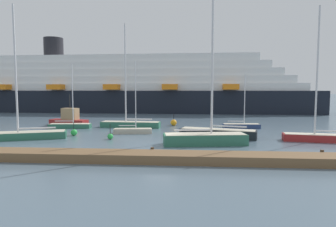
{
  "coord_description": "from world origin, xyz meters",
  "views": [
    {
      "loc": [
        2.6,
        -24.09,
        4.65
      ],
      "look_at": [
        0.0,
        9.36,
        1.89
      ],
      "focal_mm": 31.24,
      "sensor_mm": 36.0,
      "label": 1
    }
  ],
  "objects_px": {
    "channel_buoy_0": "(110,136)",
    "sailboat_5": "(25,133)",
    "sailboat_1": "(70,125)",
    "channel_buoy_2": "(174,123)",
    "sailboat_2": "(241,125)",
    "sailboat_0": "(321,135)",
    "sailboat_7": "(205,137)",
    "fishing_boat_1": "(69,119)",
    "sailboat_6": "(130,122)",
    "cruise_ship": "(119,88)",
    "channel_buoy_1": "(74,132)",
    "sailboat_3": "(218,131)",
    "sailboat_4": "(133,130)"
  },
  "relations": [
    {
      "from": "channel_buoy_0",
      "to": "sailboat_5",
      "type": "bearing_deg",
      "value": -176.62
    },
    {
      "from": "sailboat_1",
      "to": "channel_buoy_2",
      "type": "distance_m",
      "value": 12.76
    },
    {
      "from": "sailboat_2",
      "to": "sailboat_5",
      "type": "height_order",
      "value": "sailboat_5"
    },
    {
      "from": "sailboat_0",
      "to": "sailboat_7",
      "type": "xyz_separation_m",
      "value": [
        -10.37,
        -2.21,
        0.08
      ]
    },
    {
      "from": "sailboat_0",
      "to": "fishing_boat_1",
      "type": "xyz_separation_m",
      "value": [
        -27.47,
        10.23,
        0.21
      ]
    },
    {
      "from": "sailboat_6",
      "to": "cruise_ship",
      "type": "relative_size",
      "value": 0.16
    },
    {
      "from": "sailboat_6",
      "to": "channel_buoy_1",
      "type": "bearing_deg",
      "value": 60.88
    },
    {
      "from": "sailboat_6",
      "to": "channel_buoy_2",
      "type": "xyz_separation_m",
      "value": [
        5.21,
        2.07,
        -0.21
      ]
    },
    {
      "from": "channel_buoy_2",
      "to": "sailboat_0",
      "type": "bearing_deg",
      "value": -37.5
    },
    {
      "from": "channel_buoy_0",
      "to": "sailboat_2",
      "type": "bearing_deg",
      "value": 33.29
    },
    {
      "from": "cruise_ship",
      "to": "channel_buoy_2",
      "type": "bearing_deg",
      "value": -60.16
    },
    {
      "from": "fishing_boat_1",
      "to": "channel_buoy_0",
      "type": "bearing_deg",
      "value": -37.6
    },
    {
      "from": "sailboat_7",
      "to": "cruise_ship",
      "type": "xyz_separation_m",
      "value": [
        -16.36,
        36.67,
        4.38
      ]
    },
    {
      "from": "fishing_boat_1",
      "to": "cruise_ship",
      "type": "height_order",
      "value": "cruise_ship"
    },
    {
      "from": "channel_buoy_0",
      "to": "fishing_boat_1",
      "type": "bearing_deg",
      "value": 128.77
    },
    {
      "from": "sailboat_1",
      "to": "fishing_boat_1",
      "type": "relative_size",
      "value": 1.43
    },
    {
      "from": "sailboat_3",
      "to": "channel_buoy_1",
      "type": "bearing_deg",
      "value": 14.58
    },
    {
      "from": "sailboat_1",
      "to": "sailboat_4",
      "type": "xyz_separation_m",
      "value": [
        8.38,
        -3.58,
        -0.02
      ]
    },
    {
      "from": "sailboat_6",
      "to": "channel_buoy_1",
      "type": "xyz_separation_m",
      "value": [
        -4.34,
        -6.89,
        -0.29
      ]
    },
    {
      "from": "sailboat_1",
      "to": "sailboat_7",
      "type": "height_order",
      "value": "sailboat_7"
    },
    {
      "from": "sailboat_7",
      "to": "sailboat_3",
      "type": "bearing_deg",
      "value": 60.83
    },
    {
      "from": "sailboat_4",
      "to": "cruise_ship",
      "type": "distance_m",
      "value": 32.53
    },
    {
      "from": "fishing_boat_1",
      "to": "sailboat_2",
      "type": "bearing_deg",
      "value": 9.62
    },
    {
      "from": "channel_buoy_2",
      "to": "sailboat_3",
      "type": "bearing_deg",
      "value": -62.09
    },
    {
      "from": "sailboat_1",
      "to": "sailboat_5",
      "type": "height_order",
      "value": "sailboat_5"
    },
    {
      "from": "channel_buoy_0",
      "to": "sailboat_1",
      "type": "bearing_deg",
      "value": 133.48
    },
    {
      "from": "channel_buoy_1",
      "to": "channel_buoy_2",
      "type": "height_order",
      "value": "channel_buoy_2"
    },
    {
      "from": "sailboat_1",
      "to": "sailboat_5",
      "type": "xyz_separation_m",
      "value": [
        -1.06,
        -7.84,
        0.18
      ]
    },
    {
      "from": "channel_buoy_0",
      "to": "sailboat_4",
      "type": "bearing_deg",
      "value": 69.83
    },
    {
      "from": "sailboat_5",
      "to": "channel_buoy_1",
      "type": "distance_m",
      "value": 4.45
    },
    {
      "from": "channel_buoy_2",
      "to": "sailboat_5",
      "type": "bearing_deg",
      "value": -139.86
    },
    {
      "from": "sailboat_5",
      "to": "sailboat_3",
      "type": "bearing_deg",
      "value": 167.07
    },
    {
      "from": "sailboat_2",
      "to": "sailboat_4",
      "type": "bearing_deg",
      "value": -160.33
    },
    {
      "from": "sailboat_6",
      "to": "channel_buoy_1",
      "type": "relative_size",
      "value": 8.83
    },
    {
      "from": "sailboat_5",
      "to": "fishing_boat_1",
      "type": "xyz_separation_m",
      "value": [
        -0.35,
        10.93,
        0.23
      ]
    },
    {
      "from": "sailboat_4",
      "to": "cruise_ship",
      "type": "xyz_separation_m",
      "value": [
        -9.04,
        30.89,
        4.68
      ]
    },
    {
      "from": "fishing_boat_1",
      "to": "channel_buoy_2",
      "type": "relative_size",
      "value": 3.49
    },
    {
      "from": "sailboat_7",
      "to": "fishing_boat_1",
      "type": "height_order",
      "value": "sailboat_7"
    },
    {
      "from": "sailboat_2",
      "to": "sailboat_0",
      "type": "bearing_deg",
      "value": -60.81
    },
    {
      "from": "sailboat_6",
      "to": "channel_buoy_0",
      "type": "bearing_deg",
      "value": 92.44
    },
    {
      "from": "channel_buoy_0",
      "to": "sailboat_7",
      "type": "bearing_deg",
      "value": -12.82
    },
    {
      "from": "sailboat_6",
      "to": "cruise_ship",
      "type": "bearing_deg",
      "value": -70.3
    },
    {
      "from": "sailboat_7",
      "to": "channel_buoy_0",
      "type": "height_order",
      "value": "sailboat_7"
    },
    {
      "from": "sailboat_7",
      "to": "channel_buoy_2",
      "type": "xyz_separation_m",
      "value": [
        -3.4,
        12.77,
        -0.26
      ]
    },
    {
      "from": "sailboat_1",
      "to": "channel_buoy_2",
      "type": "height_order",
      "value": "sailboat_1"
    },
    {
      "from": "channel_buoy_2",
      "to": "fishing_boat_1",
      "type": "bearing_deg",
      "value": -178.61
    },
    {
      "from": "sailboat_1",
      "to": "channel_buoy_1",
      "type": "xyz_separation_m",
      "value": [
        2.74,
        -5.54,
        -0.06
      ]
    },
    {
      "from": "channel_buoy_0",
      "to": "cruise_ship",
      "type": "bearing_deg",
      "value": 102.43
    },
    {
      "from": "sailboat_7",
      "to": "channel_buoy_1",
      "type": "relative_size",
      "value": 9.7
    },
    {
      "from": "sailboat_1",
      "to": "sailboat_2",
      "type": "height_order",
      "value": "sailboat_1"
    }
  ]
}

